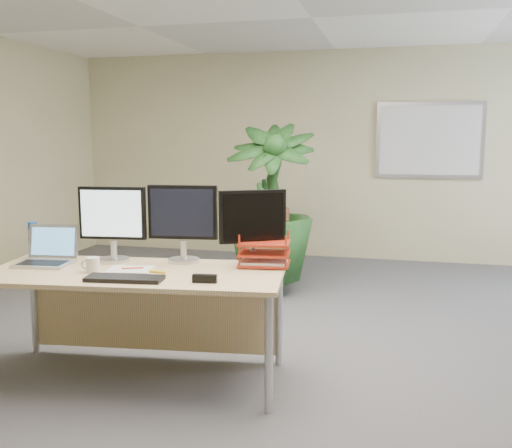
% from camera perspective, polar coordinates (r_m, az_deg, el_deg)
% --- Properties ---
extents(floor, '(8.00, 8.00, 0.00)m').
position_cam_1_polar(floor, '(3.97, 0.46, -15.09)').
color(floor, '#4E4E53').
rests_on(floor, ground).
extents(back_wall, '(7.00, 0.04, 2.70)m').
position_cam_1_polar(back_wall, '(7.58, 7.70, 6.79)').
color(back_wall, '#BFB687').
rests_on(back_wall, floor).
extents(whiteboard, '(1.30, 0.04, 0.95)m').
position_cam_1_polar(whiteboard, '(7.50, 16.94, 8.00)').
color(whiteboard, '#B7B7BC').
rests_on(whiteboard, back_wall).
extents(desk, '(2.01, 1.04, 0.74)m').
position_cam_1_polar(desk, '(3.93, -11.43, -6.47)').
color(desk, tan).
rests_on(desk, floor).
extents(floor_plant, '(0.89, 0.89, 1.50)m').
position_cam_1_polar(floor_plant, '(5.79, 1.37, 0.30)').
color(floor_plant, '#133413').
rests_on(floor_plant, floor).
extents(monitor_left, '(0.47, 0.21, 0.52)m').
position_cam_1_polar(monitor_left, '(4.06, -14.15, 0.49)').
color(monitor_left, silver).
rests_on(monitor_left, desk).
extents(monitor_right, '(0.48, 0.22, 0.53)m').
position_cam_1_polar(monitor_right, '(3.95, -7.33, 0.57)').
color(monitor_right, silver).
rests_on(monitor_right, desk).
extents(monitor_dark, '(0.42, 0.27, 0.51)m').
position_cam_1_polar(monitor_dark, '(3.83, -0.33, 0.17)').
color(monitor_dark, silver).
rests_on(monitor_dark, desk).
extents(laptop, '(0.39, 0.35, 0.25)m').
position_cam_1_polar(laptop, '(4.17, -20.13, -2.88)').
color(laptop, '#B9B9BE').
rests_on(laptop, desk).
extents(keyboard, '(0.48, 0.21, 0.03)m').
position_cam_1_polar(keyboard, '(3.56, -13.01, -5.32)').
color(keyboard, black).
rests_on(keyboard, desk).
extents(coffee_mug, '(0.12, 0.09, 0.10)m').
position_cam_1_polar(coffee_mug, '(3.82, -16.05, -3.93)').
color(coffee_mug, silver).
rests_on(coffee_mug, desk).
extents(spiral_notebook, '(0.31, 0.26, 0.01)m').
position_cam_1_polar(spiral_notebook, '(3.81, -12.47, -4.48)').
color(spiral_notebook, white).
rests_on(spiral_notebook, desk).
extents(orange_pen, '(0.13, 0.06, 0.01)m').
position_cam_1_polar(orange_pen, '(3.80, -12.25, -4.33)').
color(orange_pen, '#EA4D1A').
rests_on(orange_pen, spiral_notebook).
extents(yellow_highlighter, '(0.12, 0.03, 0.02)m').
position_cam_1_polar(yellow_highlighter, '(3.71, -9.89, -4.73)').
color(yellow_highlighter, yellow).
rests_on(yellow_highlighter, desk).
extents(water_bottle, '(0.07, 0.07, 0.26)m').
position_cam_1_polar(water_bottle, '(4.37, -21.38, -1.57)').
color(water_bottle, silver).
rests_on(water_bottle, desk).
extents(letter_tray, '(0.36, 0.29, 0.16)m').
position_cam_1_polar(letter_tray, '(3.84, 0.83, -3.16)').
color(letter_tray, '#A42614').
rests_on(letter_tray, desk).
extents(stapler, '(0.15, 0.06, 0.05)m').
position_cam_1_polar(stapler, '(3.43, -5.15, -5.46)').
color(stapler, black).
rests_on(stapler, desk).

